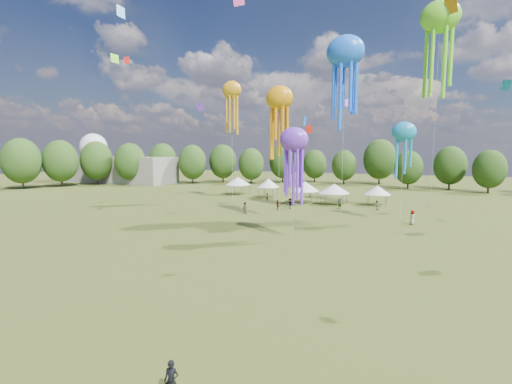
% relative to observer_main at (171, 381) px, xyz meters
% --- Properties ---
extents(ground, '(300.00, 300.00, 0.00)m').
position_rel_observer_main_xyz_m(ground, '(-7.62, 3.47, -0.79)').
color(ground, '#384416').
rests_on(ground, ground).
extents(observer_main, '(0.66, 0.53, 1.58)m').
position_rel_observer_main_xyz_m(observer_main, '(0.00, 0.00, 0.00)').
color(observer_main, black).
rests_on(observer_main, ground).
extents(spectator_near, '(0.94, 0.77, 1.79)m').
position_rel_observer_main_xyz_m(spectator_near, '(-16.19, 39.31, 0.11)').
color(spectator_near, gray).
rests_on(spectator_near, ground).
extents(spectators_far, '(26.82, 23.35, 1.90)m').
position_rel_observer_main_xyz_m(spectators_far, '(-5.45, 49.07, 0.09)').
color(spectators_far, gray).
rests_on(spectators_far, ground).
extents(festival_tents, '(35.60, 12.43, 4.06)m').
position_rel_observer_main_xyz_m(festival_tents, '(-13.90, 57.61, 2.20)').
color(festival_tents, '#47474C').
rests_on(festival_tents, ground).
extents(show_kites, '(39.07, 26.74, 31.01)m').
position_rel_observer_main_xyz_m(show_kites, '(-1.19, 43.87, 19.45)').
color(show_kites, orange).
rests_on(show_kites, ground).
extents(small_kites, '(76.58, 69.10, 45.82)m').
position_rel_observer_main_xyz_m(small_kites, '(-7.09, 45.08, 28.40)').
color(small_kites, orange).
rests_on(small_kites, ground).
extents(treeline, '(201.57, 95.24, 13.43)m').
position_rel_observer_main_xyz_m(treeline, '(-11.48, 65.99, 5.76)').
color(treeline, '#38281C').
rests_on(treeline, ground).
extents(hangar, '(40.00, 12.00, 8.00)m').
position_rel_observer_main_xyz_m(hangar, '(-79.62, 75.47, 3.21)').
color(hangar, gray).
rests_on(hangar, ground).
extents(radome, '(9.00, 9.00, 16.00)m').
position_rel_observer_main_xyz_m(radome, '(-95.62, 81.47, 9.20)').
color(radome, white).
rests_on(radome, ground).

